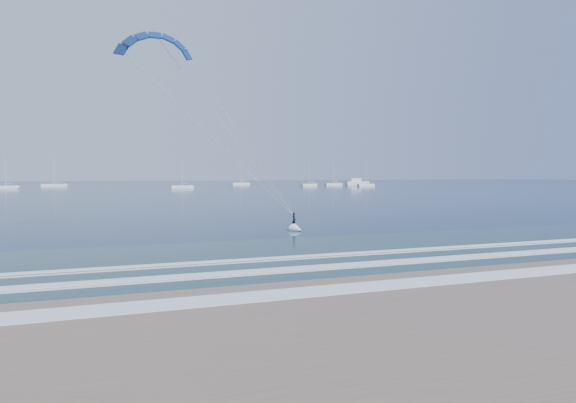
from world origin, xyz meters
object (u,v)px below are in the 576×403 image
at_px(sailboat_4, 241,184).
at_px(sailboat_2, 54,185).
at_px(sailboat_1, 6,187).
at_px(sailboat_7, 309,185).
at_px(sailboat_3, 182,187).
at_px(kitesurfer_rig, 233,137).
at_px(sailboat_6, 366,185).
at_px(motor_yacht, 356,182).
at_px(sailboat_5, 333,184).

bearing_deg(sailboat_4, sailboat_2, -174.38).
xyz_separation_m(sailboat_1, sailboat_7, (127.29, -2.88, 0.00)).
bearing_deg(sailboat_2, sailboat_3, -45.23).
relative_size(kitesurfer_rig, sailboat_6, 1.68).
distance_m(sailboat_1, sailboat_6, 151.97).
relative_size(sailboat_3, sailboat_7, 1.07).
relative_size(motor_yacht, sailboat_2, 0.90).
bearing_deg(sailboat_5, sailboat_1, -176.67).
bearing_deg(sailboat_3, motor_yacht, 20.51).
distance_m(sailboat_3, sailboat_4, 71.89).
bearing_deg(sailboat_6, sailboat_1, 174.49).
distance_m(kitesurfer_rig, sailboat_1, 187.02).
relative_size(kitesurfer_rig, sailboat_2, 1.33).
bearing_deg(motor_yacht, kitesurfer_rig, -121.07).
xyz_separation_m(sailboat_5, sailboat_6, (5.66, -23.05, -0.01)).
distance_m(motor_yacht, sailboat_3, 105.17).
xyz_separation_m(sailboat_2, sailboat_4, (90.62, 8.92, -0.01)).
bearing_deg(sailboat_2, sailboat_6, -18.55).
bearing_deg(sailboat_7, sailboat_3, -165.22).
distance_m(sailboat_2, sailboat_5, 132.35).
relative_size(motor_yacht, sailboat_3, 1.07).
xyz_separation_m(motor_yacht, sailboat_1, (-163.66, -17.57, -0.71)).
height_order(sailboat_2, sailboat_4, sailboat_2).
height_order(sailboat_1, sailboat_4, sailboat_4).
xyz_separation_m(sailboat_1, sailboat_5, (145.61, 8.46, 0.00)).
relative_size(motor_yacht, sailboat_6, 1.14).
xyz_separation_m(kitesurfer_rig, sailboat_4, (62.22, 221.68, -8.13)).
bearing_deg(sailboat_3, sailboat_5, 19.02).
bearing_deg(sailboat_6, sailboat_2, 161.45).
bearing_deg(sailboat_4, sailboat_3, -124.46).
height_order(motor_yacht, sailboat_2, sailboat_2).
bearing_deg(sailboat_6, sailboat_3, -176.88).
distance_m(sailboat_2, sailboat_3, 70.92).
bearing_deg(sailboat_1, sailboat_6, -5.51).
xyz_separation_m(motor_yacht, sailboat_7, (-36.36, -20.46, -0.71)).
distance_m(sailboat_1, sailboat_4, 113.13).
relative_size(motor_yacht, sailboat_7, 1.14).
bearing_deg(motor_yacht, sailboat_7, -150.64).
bearing_deg(sailboat_5, motor_yacht, 26.78).
relative_size(sailboat_4, sailboat_7, 1.12).
xyz_separation_m(sailboat_4, sailboat_5, (39.78, -31.53, -0.00)).
bearing_deg(sailboat_1, sailboat_5, 3.33).
distance_m(sailboat_2, sailboat_4, 91.06).
xyz_separation_m(kitesurfer_rig, sailboat_1, (-43.61, 181.68, -8.13)).
bearing_deg(sailboat_7, kitesurfer_rig, -115.08).
relative_size(sailboat_1, sailboat_5, 0.99).
bearing_deg(sailboat_3, sailboat_4, 55.54).
distance_m(motor_yacht, sailboat_5, 20.23).
bearing_deg(sailboat_7, sailboat_6, -26.02).
height_order(sailboat_1, sailboat_6, sailboat_1).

